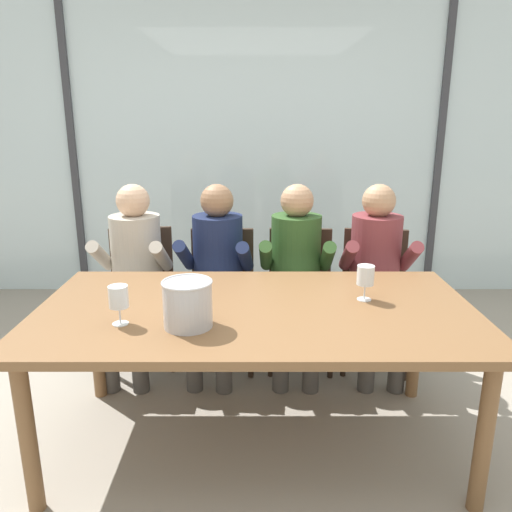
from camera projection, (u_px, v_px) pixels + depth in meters
name	position (u px, v px, depth m)	size (l,w,h in m)	color
ground	(256.00, 353.00, 3.51)	(14.00, 14.00, 0.00)	#9E9384
window_glass_panel	(256.00, 152.00, 4.46)	(7.26, 0.03, 2.60)	silver
window_mullion_left	(73.00, 152.00, 4.44)	(0.06, 0.06, 2.60)	#38383D
window_mullion_right	(439.00, 152.00, 4.44)	(0.06, 0.06, 2.60)	#38383D
hillside_vineyard	(256.00, 165.00, 8.78)	(13.26, 2.40, 1.56)	#568942
dining_table	(256.00, 320.00, 2.37)	(2.06, 1.10, 0.74)	brown
chair_near_curtain	(142.00, 284.00, 3.36)	(0.50, 0.50, 0.88)	#332319
chair_left_of_center	(222.00, 286.00, 3.32)	(0.44, 0.44, 0.88)	#332319
chair_center	(300.00, 286.00, 3.33)	(0.46, 0.46, 0.88)	#332319
chair_right_of_center	(374.00, 286.00, 3.31)	(0.50, 0.50, 0.88)	#332319
person_beige_jumper	(134.00, 267.00, 3.15)	(0.47, 0.62, 1.20)	#B7AD9E
person_navy_polo	(216.00, 267.00, 3.16)	(0.49, 0.63, 1.20)	#192347
person_olive_shirt	(296.00, 267.00, 3.16)	(0.47, 0.62, 1.20)	#2D5123
person_maroon_top	(377.00, 267.00, 3.16)	(0.47, 0.62, 1.20)	brown
ice_bucket_primary	(188.00, 303.00, 2.10)	(0.22, 0.22, 0.20)	#B7B7BC
wine_glass_by_left_taster	(365.00, 277.00, 2.41)	(0.08, 0.08, 0.17)	silver
wine_glass_near_bucket	(119.00, 299.00, 2.12)	(0.08, 0.08, 0.17)	silver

